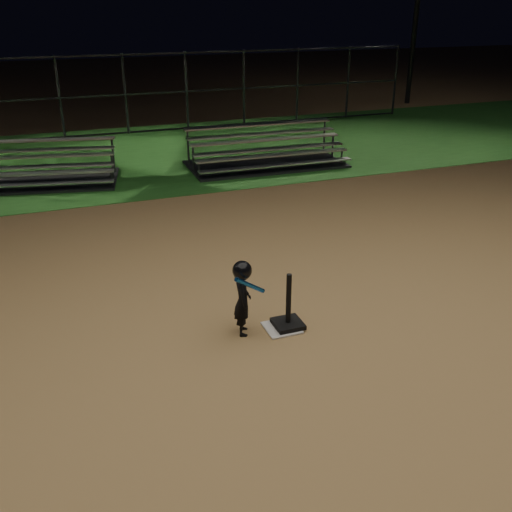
% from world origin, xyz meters
% --- Properties ---
extents(ground, '(80.00, 80.00, 0.00)m').
position_xyz_m(ground, '(0.00, 0.00, 0.00)').
color(ground, '#A7804C').
rests_on(ground, ground).
extents(grass_strip, '(60.00, 8.00, 0.01)m').
position_xyz_m(grass_strip, '(0.00, 10.00, 0.01)').
color(grass_strip, '#20581C').
rests_on(grass_strip, ground).
extents(home_plate, '(0.45, 0.45, 0.02)m').
position_xyz_m(home_plate, '(0.00, 0.00, 0.01)').
color(home_plate, beige).
rests_on(home_plate, ground).
extents(batting_tee, '(0.38, 0.38, 0.77)m').
position_xyz_m(batting_tee, '(0.09, 0.01, 0.16)').
color(batting_tee, black).
rests_on(batting_tee, home_plate).
extents(child_batter, '(0.49, 0.47, 1.04)m').
position_xyz_m(child_batter, '(-0.52, 0.09, 0.55)').
color(child_batter, black).
rests_on(child_batter, ground).
extents(bleacher_left, '(4.11, 2.57, 0.94)m').
position_xyz_m(bleacher_left, '(-2.98, 8.17, 0.19)').
color(bleacher_left, '#B4B5B9').
rests_on(bleacher_left, ground).
extents(bleacher_right, '(4.09, 2.06, 0.99)m').
position_xyz_m(bleacher_right, '(2.79, 7.75, 0.21)').
color(bleacher_right, '#B5B5BA').
rests_on(bleacher_right, ground).
extents(backstop_fence, '(20.08, 0.08, 2.50)m').
position_xyz_m(backstop_fence, '(0.00, 13.00, 1.25)').
color(backstop_fence, '#38383D').
rests_on(backstop_fence, ground).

